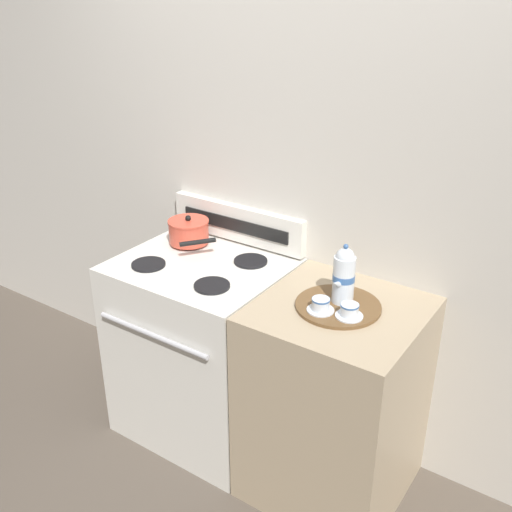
% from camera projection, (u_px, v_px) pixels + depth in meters
% --- Properties ---
extents(ground_plane, '(6.00, 6.00, 0.00)m').
position_uv_depth(ground_plane, '(259.00, 447.00, 2.95)').
color(ground_plane, brown).
extents(wall_back, '(6.00, 0.05, 2.20)m').
position_uv_depth(wall_back, '(302.00, 218.00, 2.73)').
color(wall_back, beige).
rests_on(wall_back, ground).
extents(stove, '(0.76, 0.67, 0.93)m').
position_uv_depth(stove, '(204.00, 348.00, 2.92)').
color(stove, silver).
rests_on(stove, ground).
extents(control_panel, '(0.74, 0.05, 0.18)m').
position_uv_depth(control_panel, '(237.00, 223.00, 2.90)').
color(control_panel, silver).
rests_on(control_panel, stove).
extents(side_counter, '(0.65, 0.64, 0.92)m').
position_uv_depth(side_counter, '(334.00, 401.00, 2.56)').
color(side_counter, tan).
rests_on(side_counter, ground).
extents(saucepan, '(0.30, 0.28, 0.14)m').
position_uv_depth(saucepan, '(189.00, 231.00, 2.89)').
color(saucepan, '#D14C38').
rests_on(saucepan, stove).
extents(serving_tray, '(0.34, 0.34, 0.01)m').
position_uv_depth(serving_tray, '(338.00, 306.00, 2.36)').
color(serving_tray, brown).
rests_on(serving_tray, side_counter).
extents(teapot, '(0.09, 0.14, 0.25)m').
position_uv_depth(teapot, '(344.00, 275.00, 2.33)').
color(teapot, silver).
rests_on(teapot, serving_tray).
extents(teacup_left, '(0.11, 0.11, 0.05)m').
position_uv_depth(teacup_left, '(349.00, 311.00, 2.26)').
color(teacup_left, silver).
rests_on(teacup_left, serving_tray).
extents(teacup_right, '(0.11, 0.11, 0.05)m').
position_uv_depth(teacup_right, '(321.00, 305.00, 2.30)').
color(teacup_right, silver).
rests_on(teacup_right, serving_tray).
extents(creamer_jug, '(0.06, 0.06, 0.07)m').
position_uv_depth(creamer_jug, '(346.00, 283.00, 2.45)').
color(creamer_jug, silver).
rests_on(creamer_jug, serving_tray).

